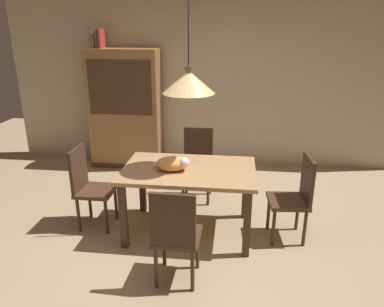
{
  "coord_description": "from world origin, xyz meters",
  "views": [
    {
      "loc": [
        0.45,
        -3.14,
        2.19
      ],
      "look_at": [
        -0.01,
        0.58,
        0.85
      ],
      "focal_mm": 33.93,
      "sensor_mm": 36.0,
      "label": 1
    }
  ],
  "objects": [
    {
      "name": "chair_near_front",
      "position": [
        -0.02,
        -0.49,
        0.51
      ],
      "size": [
        0.41,
        0.41,
        0.93
      ],
      "color": "#472D1E",
      "rests_on": "ground"
    },
    {
      "name": "book_brown_thick",
      "position": [
        -1.69,
        2.32,
        1.96
      ],
      "size": [
        0.06,
        0.24,
        0.22
      ],
      "primitive_type": "cube",
      "color": "brown",
      "rests_on": "hutch_bookcase"
    },
    {
      "name": "book_red_tall",
      "position": [
        -1.58,
        2.32,
        1.99
      ],
      "size": [
        0.04,
        0.22,
        0.28
      ],
      "primitive_type": "cube",
      "color": "#B73833",
      "rests_on": "hutch_bookcase"
    },
    {
      "name": "chair_far_back",
      "position": [
        -0.02,
        1.26,
        0.51
      ],
      "size": [
        0.4,
        0.4,
        0.93
      ],
      "color": "#472D1E",
      "rests_on": "ground"
    },
    {
      "name": "book_green_slim",
      "position": [
        -1.63,
        2.32,
        1.98
      ],
      "size": [
        0.03,
        0.2,
        0.26
      ],
      "primitive_type": "cube",
      "color": "#427A4C",
      "rests_on": "hutch_bookcase"
    },
    {
      "name": "cat_sleeping",
      "position": [
        -0.17,
        0.32,
        0.83
      ],
      "size": [
        0.4,
        0.29,
        0.16
      ],
      "color": "#E59951",
      "rests_on": "dining_table"
    },
    {
      "name": "chair_right_side",
      "position": [
        1.11,
        0.39,
        0.51
      ],
      "size": [
        0.43,
        0.43,
        0.93
      ],
      "color": "#472D1E",
      "rests_on": "ground"
    },
    {
      "name": "back_wall",
      "position": [
        0.0,
        2.65,
        1.45
      ],
      "size": [
        6.4,
        0.1,
        2.9
      ],
      "primitive_type": "cube",
      "color": "beige",
      "rests_on": "ground"
    },
    {
      "name": "ground",
      "position": [
        0.0,
        0.0,
        0.0
      ],
      "size": [
        10.0,
        10.0,
        0.0
      ],
      "primitive_type": "plane",
      "color": "tan"
    },
    {
      "name": "pendant_lamp",
      "position": [
        -0.01,
        0.38,
        1.66
      ],
      "size": [
        0.52,
        0.52,
        1.3
      ],
      "color": "#E5B775"
    },
    {
      "name": "hutch_bookcase",
      "position": [
        -1.27,
        2.32,
        0.89
      ],
      "size": [
        1.12,
        0.45,
        1.85
      ],
      "color": "olive",
      "rests_on": "ground"
    },
    {
      "name": "chair_left_side",
      "position": [
        -1.14,
        0.38,
        0.51
      ],
      "size": [
        0.4,
        0.4,
        0.93
      ],
      "color": "#472D1E",
      "rests_on": "ground"
    },
    {
      "name": "dining_table",
      "position": [
        -0.01,
        0.38,
        0.65
      ],
      "size": [
        1.4,
        0.9,
        0.75
      ],
      "color": "tan",
      "rests_on": "ground"
    }
  ]
}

